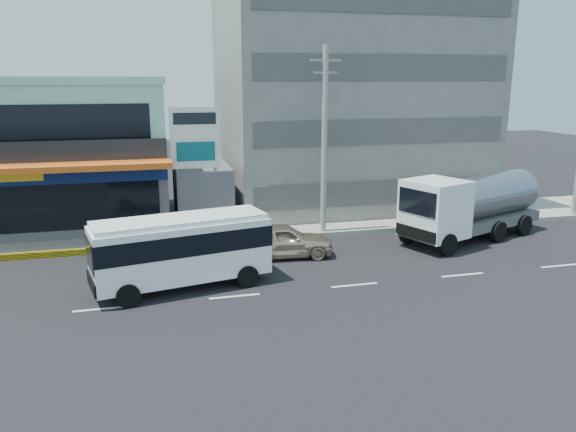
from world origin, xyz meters
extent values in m
plane|color=black|center=(0.00, 0.00, 0.00)|extent=(120.00, 120.00, 0.00)
cube|color=gray|center=(5.00, 9.50, 0.15)|extent=(70.00, 5.00, 0.30)
cube|color=#48484D|center=(-8.00, 14.00, 2.00)|extent=(12.00, 10.00, 4.00)
cube|color=#9ADBCA|center=(-8.00, 14.00, 6.00)|extent=(12.00, 10.00, 4.00)
cube|color=#D45918|center=(-8.00, 8.20, 4.15)|extent=(12.40, 1.80, 0.30)
cube|color=#0B1C53|center=(-8.00, 8.95, 3.60)|extent=(12.00, 0.12, 0.80)
cube|color=black|center=(-8.00, 8.98, 2.10)|extent=(11.00, 0.06, 2.60)
cube|color=gray|center=(10.00, 15.00, 7.00)|extent=(16.00, 12.00, 14.00)
cube|color=#48484D|center=(0.00, 12.00, 1.75)|extent=(3.00, 6.00, 3.50)
cylinder|color=slate|center=(0.00, 11.00, 3.58)|extent=(1.50, 1.50, 0.15)
cylinder|color=gray|center=(-1.50, 9.20, 3.25)|extent=(0.16, 0.16, 6.50)
cylinder|color=gray|center=(0.50, 9.20, 3.25)|extent=(0.16, 0.16, 6.50)
cube|color=white|center=(-0.50, 9.20, 5.30)|extent=(2.60, 0.18, 3.20)
cylinder|color=#999993|center=(6.00, 7.40, 5.00)|extent=(0.30, 0.30, 10.00)
cube|color=#999993|center=(6.00, 7.40, 9.20)|extent=(1.60, 0.12, 0.12)
cube|color=#999993|center=(6.00, 7.40, 8.60)|extent=(1.20, 0.10, 0.10)
cube|color=white|center=(-1.88, 1.51, 1.60)|extent=(7.29, 3.60, 2.30)
cube|color=black|center=(-1.88, 1.51, 2.05)|extent=(7.35, 3.65, 0.85)
cube|color=white|center=(-1.88, 1.51, 2.85)|extent=(7.06, 3.36, 0.20)
cylinder|color=black|center=(-4.00, -0.06, 0.45)|extent=(0.94, 0.46, 0.90)
cylinder|color=black|center=(-4.46, 2.09, 0.45)|extent=(0.94, 0.46, 0.90)
cylinder|color=black|center=(0.69, 0.93, 0.45)|extent=(0.94, 0.46, 0.90)
cylinder|color=black|center=(0.23, 3.08, 0.45)|extent=(0.94, 0.46, 0.90)
imported|color=beige|center=(3.00, 4.44, 0.82)|extent=(4.97, 2.36, 1.64)
cube|color=white|center=(10.71, 3.99, 2.02)|extent=(3.40, 3.40, 2.85)
cube|color=#595956|center=(13.57, 5.09, 0.88)|extent=(9.03, 5.40, 0.55)
cylinder|color=gray|center=(14.59, 5.49, 2.19)|extent=(6.55, 4.35, 2.30)
cylinder|color=black|center=(10.75, 2.65, 0.55)|extent=(1.14, 0.70, 1.09)
cylinder|color=black|center=(9.84, 5.00, 0.55)|extent=(1.14, 0.70, 1.09)
cylinder|color=black|center=(14.53, 4.12, 0.55)|extent=(1.14, 0.70, 1.09)
cylinder|color=black|center=(13.62, 6.46, 0.55)|extent=(1.14, 0.70, 1.09)
cylinder|color=black|center=(16.67, 4.94, 0.55)|extent=(1.14, 0.70, 1.09)
cylinder|color=black|center=(15.77, 7.29, 0.55)|extent=(1.14, 0.70, 1.09)
camera|label=1|loc=(-3.06, -20.47, 8.31)|focal=35.00mm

